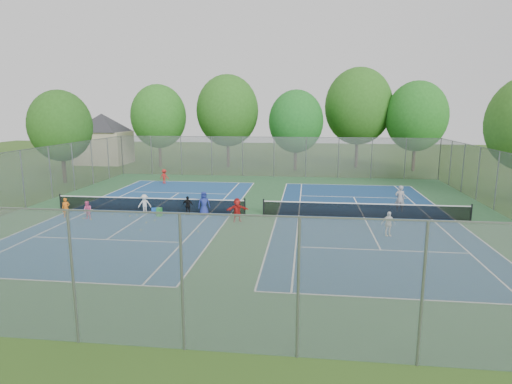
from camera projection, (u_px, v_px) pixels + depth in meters
ground at (254, 215)px, 27.78m from camera, size 120.00×120.00×0.00m
court_pad at (254, 214)px, 27.78m from camera, size 32.00×32.00×0.01m
court_left at (151, 211)px, 28.60m from camera, size 10.97×23.77×0.01m
court_right at (364, 218)px, 26.95m from camera, size 10.97×23.77×0.01m
net_left at (150, 205)px, 28.52m from camera, size 12.87×0.10×0.91m
net_right at (364, 211)px, 26.86m from camera, size 12.87×0.10×0.91m
fence_north at (274, 157)px, 42.99m from camera, size 32.00×0.10×4.00m
fence_south at (182, 284)px, 11.81m from camera, size 32.00×0.10×4.00m
fence_west at (23, 179)px, 29.29m from camera, size 0.10×32.00×4.00m
house at (102, 130)px, 52.96m from camera, size 11.03×11.03×7.30m
tree_nw at (158, 116)px, 49.75m from camera, size 6.40×6.40×9.58m
tree_nl at (228, 111)px, 49.65m from camera, size 7.20×7.20×10.69m
tree_nc at (296, 122)px, 46.98m from camera, size 6.00×6.00×8.85m
tree_nr at (358, 106)px, 48.76m from camera, size 7.60×7.60×11.42m
tree_ne at (417, 116)px, 46.31m from camera, size 6.60×6.60×9.77m
tree_side_w at (60, 126)px, 38.77m from camera, size 5.60×5.60×8.47m
ball_crate at (155, 211)px, 28.12m from camera, size 0.51×0.51×0.33m
ball_hopper at (159, 212)px, 27.21m from camera, size 0.33×0.33×0.57m
student_a at (66, 208)px, 26.91m from camera, size 0.54×0.47×1.25m
student_b at (88, 210)px, 26.43m from camera, size 0.65×0.57×1.15m
student_c at (145, 204)px, 27.92m from camera, size 0.92×0.68×1.28m
student_d at (188, 206)px, 27.58m from camera, size 0.74×0.35×1.24m
student_e at (204, 203)px, 27.42m from camera, size 0.90×0.77×1.57m
student_f at (237, 210)px, 25.87m from camera, size 1.42×0.84×1.46m
child_far_baseline at (164, 176)px, 39.14m from camera, size 0.95×0.67×1.33m
instructor at (400, 199)px, 28.35m from camera, size 0.66×0.44×1.79m
teen_court_b at (388, 224)px, 22.93m from camera, size 0.86×0.51×1.36m
tennis_ball_0 at (112, 215)px, 27.63m from camera, size 0.07×0.07×0.07m
tennis_ball_1 at (130, 216)px, 27.17m from camera, size 0.07×0.07×0.07m
tennis_ball_2 at (198, 232)px, 23.76m from camera, size 0.07×0.07×0.07m
tennis_ball_3 at (141, 230)px, 24.07m from camera, size 0.07×0.07×0.07m
tennis_ball_4 at (67, 220)px, 26.16m from camera, size 0.07×0.07×0.07m
tennis_ball_5 at (210, 217)px, 27.00m from camera, size 0.07×0.07×0.07m
tennis_ball_6 at (155, 220)px, 26.16m from camera, size 0.07×0.07×0.07m
tennis_ball_7 at (137, 215)px, 27.41m from camera, size 0.07×0.07×0.07m
tennis_ball_8 at (91, 220)px, 26.35m from camera, size 0.07×0.07×0.07m
tennis_ball_9 at (83, 219)px, 26.59m from camera, size 0.07×0.07×0.07m
tennis_ball_10 at (146, 223)px, 25.63m from camera, size 0.07×0.07×0.07m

